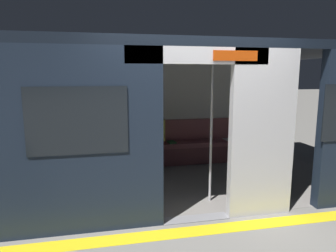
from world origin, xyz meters
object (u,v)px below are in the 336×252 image
grab_pole_door (161,134)px  handbag (132,140)px  grab_pole_far (211,130)px  person_seated (152,134)px  bench_seat (161,149)px  book (171,142)px  train_car (170,95)px

grab_pole_door → handbag: bearing=-84.8°
grab_pole_door → grab_pole_far: size_ratio=1.00×
person_seated → grab_pole_door: (0.19, 2.04, 0.41)m
grab_pole_far → person_seated: bearing=-73.4°
bench_seat → handbag: 0.60m
grab_pole_door → grab_pole_far: same height
handbag → grab_pole_far: size_ratio=0.12×
handbag → book: (-0.81, 0.01, -0.07)m
train_car → grab_pole_far: 1.00m
train_car → grab_pole_door: size_ratio=2.97×
grab_pole_door → bench_seat: bearing=-100.2°
grab_pole_far → handbag: bearing=-64.5°
handbag → person_seated: bearing=166.3°
handbag → book: bearing=179.3°
person_seated → grab_pole_door: 2.09m
train_car → handbag: size_ratio=24.62×
person_seated → grab_pole_far: (-0.56, 1.89, 0.41)m
bench_seat → grab_pole_door: (0.38, 2.09, 0.73)m
train_car → person_seated: bearing=-83.0°
train_car → book: bearing=-103.6°
bench_seat → grab_pole_door: bearing=79.8°
train_car → book: train_car is taller
person_seated → handbag: size_ratio=4.52×
grab_pole_far → train_car: bearing=-61.6°
train_car → bench_seat: size_ratio=2.23×
handbag → bench_seat: bearing=175.8°
bench_seat → book: size_ratio=13.04×
bench_seat → grab_pole_far: size_ratio=1.33×
bench_seat → book: bearing=-172.3°
book → train_car: bearing=69.2°
bench_seat → person_seated: 0.38m
train_car → book: 1.62m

